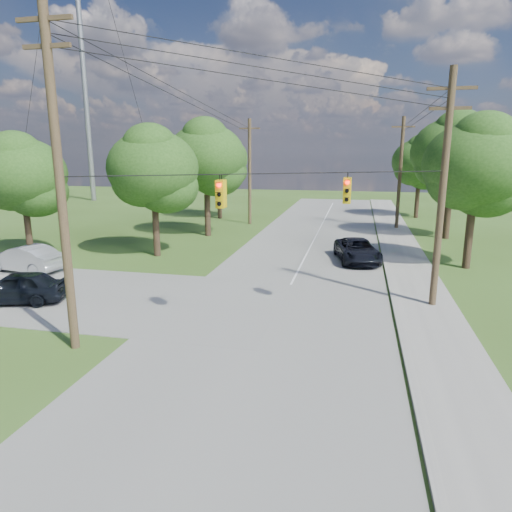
% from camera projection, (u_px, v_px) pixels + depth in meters
% --- Properties ---
extents(ground, '(140.00, 140.00, 0.00)m').
position_uv_depth(ground, '(190.00, 364.00, 15.44)').
color(ground, '#36511B').
rests_on(ground, ground).
extents(main_road, '(10.00, 100.00, 0.03)m').
position_uv_depth(main_road, '(274.00, 317.00, 19.76)').
color(main_road, gray).
rests_on(main_road, ground).
extents(sidewalk_east, '(2.60, 100.00, 0.12)m').
position_uv_depth(sidewalk_east, '(438.00, 329.00, 18.33)').
color(sidewalk_east, '#A29E97').
rests_on(sidewalk_east, ground).
extents(pole_sw, '(2.00, 0.32, 12.00)m').
position_uv_depth(pole_sw, '(59.00, 176.00, 15.38)').
color(pole_sw, brown).
rests_on(pole_sw, ground).
extents(pole_ne, '(2.00, 0.32, 10.50)m').
position_uv_depth(pole_ne, '(443.00, 188.00, 19.92)').
color(pole_ne, brown).
rests_on(pole_ne, ground).
extents(pole_north_e, '(2.00, 0.32, 10.00)m').
position_uv_depth(pole_north_e, '(400.00, 173.00, 40.92)').
color(pole_north_e, brown).
rests_on(pole_north_e, ground).
extents(pole_north_w, '(2.00, 0.32, 10.00)m').
position_uv_depth(pole_north_w, '(250.00, 171.00, 43.86)').
color(pole_north_w, brown).
rests_on(pole_north_w, ground).
extents(power_lines, '(13.93, 29.62, 4.93)m').
position_uv_depth(power_lines, '(289.00, 110.00, 24.03)').
color(power_lines, black).
rests_on(power_lines, ground).
extents(traffic_signals, '(4.91, 3.27, 1.05)m').
position_uv_depth(traffic_signals, '(287.00, 192.00, 17.86)').
color(traffic_signals, '#DCB90C').
rests_on(traffic_signals, ground).
extents(radio_mast, '(0.70, 0.70, 45.00)m').
position_uv_depth(radio_mast, '(80.00, 32.00, 60.87)').
color(radio_mast, gray).
rests_on(radio_mast, ground).
extents(tree_w_near, '(6.00, 6.00, 8.40)m').
position_uv_depth(tree_w_near, '(153.00, 168.00, 30.05)').
color(tree_w_near, '#483524').
rests_on(tree_w_near, ground).
extents(tree_w_mid, '(6.40, 6.40, 9.22)m').
position_uv_depth(tree_w_mid, '(206.00, 157.00, 37.30)').
color(tree_w_mid, '#483524').
rests_on(tree_w_mid, ground).
extents(tree_w_far, '(6.00, 6.00, 8.73)m').
position_uv_depth(tree_w_far, '(219.00, 159.00, 47.31)').
color(tree_w_far, '#483524').
rests_on(tree_w_far, ground).
extents(tree_e_near, '(6.20, 6.20, 8.81)m').
position_uv_depth(tree_e_near, '(477.00, 165.00, 26.69)').
color(tree_e_near, '#483524').
rests_on(tree_e_near, ground).
extents(tree_e_mid, '(6.60, 6.60, 9.64)m').
position_uv_depth(tree_e_mid, '(454.00, 153.00, 35.95)').
color(tree_e_mid, '#483524').
rests_on(tree_e_mid, ground).
extents(tree_e_far, '(5.80, 5.80, 8.32)m').
position_uv_depth(tree_e_far, '(420.00, 162.00, 47.79)').
color(tree_e_far, '#483524').
rests_on(tree_e_far, ground).
extents(tree_cross_n, '(5.60, 5.60, 7.91)m').
position_uv_depth(tree_cross_n, '(22.00, 174.00, 29.45)').
color(tree_cross_n, '#483524').
rests_on(tree_cross_n, ground).
extents(car_cross_dark, '(4.79, 2.99, 1.52)m').
position_uv_depth(car_cross_dark, '(17.00, 287.00, 21.42)').
color(car_cross_dark, black).
rests_on(car_cross_dark, cross_road).
extents(car_cross_silver, '(4.97, 2.31, 1.58)m').
position_uv_depth(car_cross_silver, '(24.00, 258.00, 27.03)').
color(car_cross_silver, '#A7AAAE').
rests_on(car_cross_silver, cross_road).
extents(car_main_north, '(3.41, 5.59, 1.45)m').
position_uv_depth(car_main_north, '(357.00, 250.00, 29.54)').
color(car_main_north, black).
rests_on(car_main_north, main_road).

